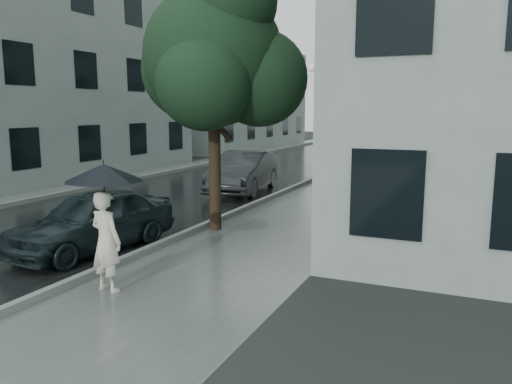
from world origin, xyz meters
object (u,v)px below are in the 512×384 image
at_px(lamp_post, 319,116).
at_px(pedestrian, 106,241).
at_px(street_tree, 216,55).
at_px(car_near, 93,220).
at_px(car_far, 244,172).

bearing_deg(lamp_post, pedestrian, -70.49).
distance_m(street_tree, lamp_post, 8.47).
relative_size(lamp_post, car_near, 1.25).
xyz_separation_m(lamp_post, car_far, (-1.98, -2.87, -2.00)).
distance_m(lamp_post, car_far, 4.01).
bearing_deg(car_near, lamp_post, 90.29).
height_order(street_tree, car_near, street_tree).
xyz_separation_m(street_tree, lamp_post, (0.17, 8.32, -1.56)).
height_order(lamp_post, car_far, lamp_post).
xyz_separation_m(pedestrian, street_tree, (-0.40, 4.68, 3.44)).
distance_m(pedestrian, lamp_post, 13.13).
height_order(pedestrian, car_far, pedestrian).
distance_m(pedestrian, car_far, 10.37).
bearing_deg(pedestrian, car_near, -33.27).
bearing_deg(car_near, pedestrian, -35.06).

